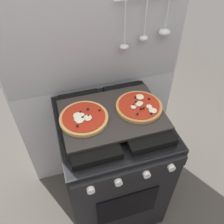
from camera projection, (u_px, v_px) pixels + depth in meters
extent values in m
plane|color=#4C4742|center=(112.00, 196.00, 1.86)|extent=(4.00, 4.00, 0.00)
cube|color=silver|center=(97.00, 95.00, 1.55)|extent=(1.10, 0.03, 1.55)
cube|color=#ADADB2|center=(95.00, 45.00, 1.28)|extent=(1.08, 0.00, 0.56)
cylinder|color=silver|center=(125.00, 24.00, 1.22)|extent=(0.01, 0.01, 0.23)
ellipsoid|color=silver|center=(124.00, 47.00, 1.31)|extent=(0.06, 0.05, 0.03)
cylinder|color=silver|center=(146.00, 18.00, 1.23)|extent=(0.01, 0.01, 0.20)
ellipsoid|color=silver|center=(144.00, 38.00, 1.31)|extent=(0.05, 0.05, 0.03)
cylinder|color=silver|center=(167.00, 13.00, 1.25)|extent=(0.01, 0.01, 0.17)
ellipsoid|color=silver|center=(164.00, 32.00, 1.33)|extent=(0.07, 0.06, 0.04)
cube|color=black|center=(112.00, 165.00, 1.56)|extent=(0.60, 0.60, 0.86)
cube|color=black|center=(112.00, 122.00, 1.27)|extent=(0.59, 0.59, 0.01)
cube|color=black|center=(87.00, 124.00, 1.22)|extent=(0.24, 0.51, 0.04)
cube|color=black|center=(136.00, 113.00, 1.28)|extent=(0.24, 0.51, 0.04)
cube|color=black|center=(131.00, 175.00, 1.09)|extent=(0.58, 0.02, 0.07)
cylinder|color=silver|center=(91.00, 190.00, 1.03)|extent=(0.04, 0.02, 0.04)
cylinder|color=silver|center=(118.00, 183.00, 1.06)|extent=(0.04, 0.02, 0.04)
cylinder|color=silver|center=(147.00, 175.00, 1.09)|extent=(0.04, 0.02, 0.04)
cylinder|color=silver|center=(172.00, 168.00, 1.12)|extent=(0.04, 0.02, 0.04)
cube|color=black|center=(127.00, 206.00, 1.33)|extent=(0.36, 0.01, 0.28)
cube|color=#2D2826|center=(112.00, 114.00, 1.23)|extent=(0.54, 0.38, 0.02)
cylinder|color=tan|center=(84.00, 117.00, 1.19)|extent=(0.25, 0.25, 0.02)
cylinder|color=#AD2614|center=(84.00, 116.00, 1.18)|extent=(0.22, 0.22, 0.00)
ellipsoid|color=#F4EACC|center=(80.00, 119.00, 1.16)|extent=(0.05, 0.05, 0.01)
ellipsoid|color=#F4EACC|center=(78.00, 116.00, 1.18)|extent=(0.05, 0.05, 0.01)
ellipsoid|color=#F4EACC|center=(77.00, 119.00, 1.16)|extent=(0.03, 0.03, 0.01)
ellipsoid|color=#F4EACC|center=(82.00, 115.00, 1.18)|extent=(0.03, 0.03, 0.01)
ellipsoid|color=#F4EACC|center=(88.00, 118.00, 1.16)|extent=(0.04, 0.04, 0.01)
ellipsoid|color=#F4EACC|center=(80.00, 121.00, 1.15)|extent=(0.04, 0.03, 0.01)
ellipsoid|color=#F4EACC|center=(80.00, 118.00, 1.16)|extent=(0.03, 0.03, 0.01)
sphere|color=black|center=(82.00, 117.00, 1.16)|extent=(0.01, 0.01, 0.01)
sphere|color=black|center=(100.00, 110.00, 1.20)|extent=(0.01, 0.01, 0.01)
sphere|color=black|center=(88.00, 116.00, 1.17)|extent=(0.01, 0.01, 0.01)
sphere|color=black|center=(88.00, 109.00, 1.21)|extent=(0.01, 0.01, 0.01)
sphere|color=black|center=(88.00, 109.00, 1.21)|extent=(0.01, 0.01, 0.01)
sphere|color=black|center=(77.00, 126.00, 1.12)|extent=(0.01, 0.01, 0.01)
sphere|color=black|center=(80.00, 112.00, 1.19)|extent=(0.01, 0.01, 0.01)
cylinder|color=#C18947|center=(139.00, 107.00, 1.25)|extent=(0.25, 0.25, 0.02)
cylinder|color=#AD2614|center=(139.00, 105.00, 1.24)|extent=(0.22, 0.22, 0.00)
ellipsoid|color=beige|center=(139.00, 105.00, 1.24)|extent=(0.03, 0.03, 0.01)
ellipsoid|color=beige|center=(153.00, 111.00, 1.20)|extent=(0.04, 0.04, 0.01)
ellipsoid|color=beige|center=(133.00, 107.00, 1.22)|extent=(0.03, 0.03, 0.01)
ellipsoid|color=beige|center=(149.00, 107.00, 1.22)|extent=(0.03, 0.03, 0.01)
ellipsoid|color=beige|center=(140.00, 97.00, 1.28)|extent=(0.05, 0.05, 0.01)
ellipsoid|color=beige|center=(140.00, 103.00, 1.24)|extent=(0.04, 0.03, 0.01)
sphere|color=black|center=(151.00, 113.00, 1.18)|extent=(0.01, 0.01, 0.01)
sphere|color=black|center=(136.00, 102.00, 1.25)|extent=(0.01, 0.01, 0.01)
sphere|color=black|center=(137.00, 114.00, 1.18)|extent=(0.01, 0.01, 0.01)
sphere|color=black|center=(141.00, 109.00, 1.21)|extent=(0.01, 0.01, 0.01)
sphere|color=black|center=(136.00, 97.00, 1.28)|extent=(0.01, 0.01, 0.01)
sphere|color=black|center=(133.00, 105.00, 1.23)|extent=(0.01, 0.01, 0.01)
sphere|color=black|center=(144.00, 108.00, 1.21)|extent=(0.01, 0.01, 0.01)
sphere|color=black|center=(149.00, 99.00, 1.27)|extent=(0.01, 0.01, 0.01)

